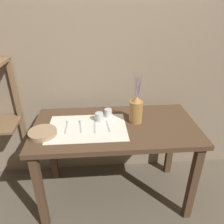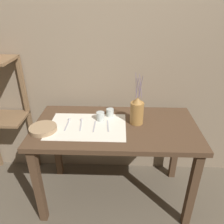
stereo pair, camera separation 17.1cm
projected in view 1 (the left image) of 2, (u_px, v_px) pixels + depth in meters
ground_plane at (115, 194)px, 2.13m from camera, size 12.00×12.00×0.00m
stone_wall_back at (111, 60)px, 1.98m from camera, size 7.00×0.06×2.40m
wooden_table at (115, 136)px, 1.82m from camera, size 1.33×0.68×0.79m
linen_cloth at (87, 128)px, 1.73m from camera, size 0.62×0.42×0.00m
pitcher_with_flowers at (136, 110)px, 1.77m from camera, size 0.11×0.11×0.42m
wooden_bowl at (43, 133)px, 1.63m from camera, size 0.21×0.21×0.04m
glass_tumbler_near at (99, 117)px, 1.81m from camera, size 0.07×0.07×0.07m
glass_tumbler_far at (108, 113)px, 1.88m from camera, size 0.06×0.06×0.07m
spoon_inner at (67, 124)px, 1.77m from camera, size 0.02×0.18×0.02m
spoon_outer at (80, 124)px, 1.78m from camera, size 0.03×0.18×0.02m
knife_center at (95, 127)px, 1.73m from camera, size 0.01×0.17×0.00m
fork_outer at (108, 126)px, 1.75m from camera, size 0.03×0.17×0.00m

